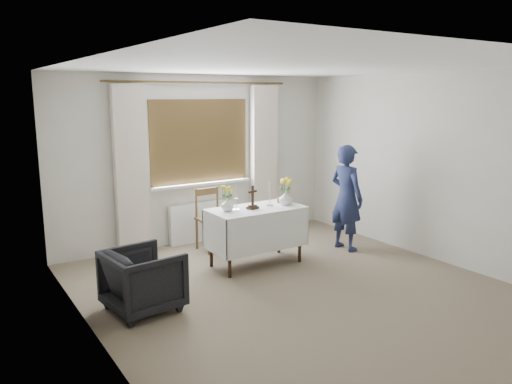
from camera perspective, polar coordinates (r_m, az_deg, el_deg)
ground at (r=5.81m, az=5.11°, el=-11.28°), size 5.00×5.00×0.00m
altar_table at (r=6.56m, az=0.01°, el=-5.09°), size 1.24×0.64×0.76m
wooden_chair at (r=7.18m, az=-4.91°, el=-3.18°), size 0.43×0.43×0.89m
armchair at (r=5.35m, az=-12.77°, el=-9.79°), size 0.79×0.78×0.65m
person at (r=7.23m, az=10.30°, el=-0.64°), size 0.41×0.58×1.52m
radiator at (r=7.67m, az=-6.04°, el=-3.37°), size 1.10×0.10×0.60m
wooden_cross at (r=6.38m, az=-0.39°, el=-0.61°), size 0.16×0.13×0.30m
candlestick_left at (r=6.32m, az=-2.29°, el=-0.70°), size 0.11×0.11×0.31m
candlestick_right at (r=6.55m, az=1.58°, el=-0.17°), size 0.11×0.11×0.33m
flower_vase_left at (r=6.28m, az=-3.29°, el=-1.44°), size 0.17×0.17×0.17m
flower_vase_right at (r=6.64m, az=3.41°, el=-0.68°), size 0.23×0.23×0.19m
wicker_basket at (r=6.80m, az=3.23°, el=-0.87°), size 0.22×0.22×0.08m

